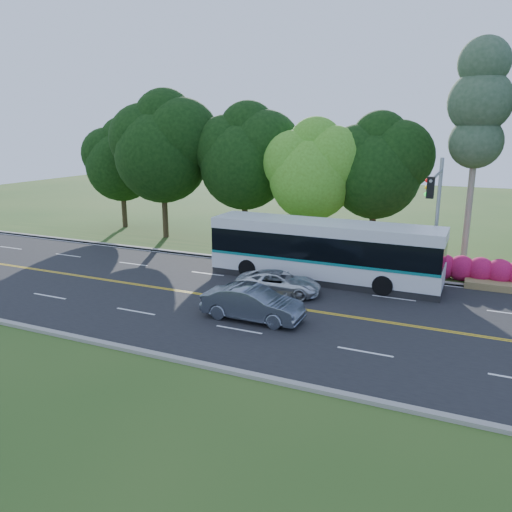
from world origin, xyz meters
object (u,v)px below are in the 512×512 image
at_px(transit_bus, 323,252).
at_px(sedan, 253,303).
at_px(suv, 279,283).
at_px(traffic_signal, 435,205).

relative_size(transit_bus, sedan, 2.79).
xyz_separation_m(transit_bus, sedan, (-1.17, -7.19, -0.92)).
bearing_deg(transit_bus, suv, -111.77).
bearing_deg(sedan, traffic_signal, -42.64).
bearing_deg(suv, sedan, 173.92).
bearing_deg(sedan, suv, 3.41).
distance_m(traffic_signal, sedan, 10.97).
xyz_separation_m(traffic_signal, transit_bus, (-5.78, -0.36, -2.96)).
xyz_separation_m(transit_bus, suv, (-1.39, -3.37, -1.07)).
bearing_deg(sedan, transit_bus, -9.21).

